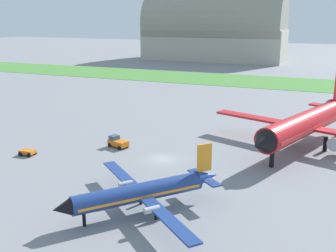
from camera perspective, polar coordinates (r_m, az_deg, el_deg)
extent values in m
plane|color=gray|center=(64.82, -0.79, -4.66)|extent=(600.00, 600.00, 0.00)
cube|color=#478438|center=(144.70, 12.54, 6.10)|extent=(360.00, 28.00, 0.08)
cylinder|color=red|center=(71.68, 18.57, 0.28)|extent=(12.48, 26.01, 4.00)
cone|color=black|center=(59.00, 12.91, -2.43)|extent=(4.90, 4.73, 3.92)
cube|color=red|center=(71.75, 18.55, 0.05)|extent=(12.07, 24.67, 0.56)
cube|color=red|center=(76.13, 12.75, 1.00)|extent=(17.30, 8.20, 0.40)
cylinder|color=#B7BABF|center=(75.09, 14.77, -0.45)|extent=(3.52, 4.85, 2.20)
cube|color=red|center=(85.70, 20.94, 2.69)|extent=(5.52, 3.75, 0.32)
cylinder|color=black|center=(63.09, 14.34, -4.50)|extent=(0.72, 0.72, 2.54)
cylinder|color=black|center=(73.09, 21.18, -2.35)|extent=(0.72, 0.72, 2.54)
cylinder|color=black|center=(75.34, 16.74, -1.45)|extent=(0.72, 0.72, 2.54)
cylinder|color=navy|center=(46.95, -4.06, -9.28)|extent=(11.80, 13.20, 2.16)
cone|color=black|center=(44.67, -14.52, -11.11)|extent=(3.02, 3.02, 2.12)
cone|color=navy|center=(50.74, 5.48, -7.06)|extent=(3.45, 3.56, 1.95)
cube|color=orange|center=(47.02, -4.06, -9.46)|extent=(11.27, 12.57, 0.30)
cube|color=navy|center=(42.43, -0.28, -12.63)|extent=(9.99, 8.91, 0.22)
cube|color=navy|center=(52.33, -6.19, -7.14)|extent=(9.99, 8.91, 0.22)
cylinder|color=#B7BABF|center=(43.91, -2.28, -11.63)|extent=(1.65, 1.76, 0.69)
cylinder|color=#B7BABF|center=(50.29, -5.95, -8.09)|extent=(1.65, 1.76, 0.69)
cube|color=orange|center=(49.62, 5.13, -4.43)|extent=(1.47, 1.64, 3.46)
cube|color=navy|center=(49.38, 5.99, -7.79)|extent=(3.14, 2.96, 0.17)
cube|color=navy|center=(51.74, 4.17, -6.64)|extent=(3.14, 2.96, 0.17)
cylinder|color=black|center=(45.92, -11.67, -12.73)|extent=(0.39, 0.39, 1.51)
cylinder|color=black|center=(46.39, -1.70, -12.09)|extent=(0.39, 0.39, 1.51)
cylinder|color=black|center=(49.90, -3.84, -10.06)|extent=(0.39, 0.39, 1.51)
cube|color=orange|center=(70.78, -6.98, -2.36)|extent=(3.98, 2.84, 0.90)
cube|color=#334C60|center=(71.26, -7.55, -1.59)|extent=(1.71, 1.84, 0.70)
cylinder|color=black|center=(71.25, -8.19, -2.67)|extent=(0.74, 0.46, 0.70)
cylinder|color=black|center=(72.38, -7.12, -2.34)|extent=(0.74, 0.46, 0.70)
cylinder|color=black|center=(69.45, -6.81, -3.09)|extent=(0.74, 0.46, 0.70)
cylinder|color=black|center=(70.62, -5.74, -2.75)|extent=(0.74, 0.46, 0.70)
cube|color=orange|center=(70.20, -19.10, -3.41)|extent=(2.50, 1.66, 0.55)
cylinder|color=black|center=(70.36, -18.17, -3.53)|extent=(0.72, 0.30, 0.70)
cylinder|color=black|center=(69.23, -18.89, -3.89)|extent=(0.72, 0.30, 0.70)
cylinder|color=black|center=(71.34, -19.26, -3.37)|extent=(0.72, 0.30, 0.70)
cylinder|color=black|center=(70.23, -19.99, -3.73)|extent=(0.72, 0.30, 0.70)
cube|color=#B2AD9E|center=(213.50, 6.50, 11.26)|extent=(69.87, 28.95, 15.38)
cylinder|color=gray|center=(213.05, 6.58, 14.10)|extent=(68.47, 31.85, 31.85)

